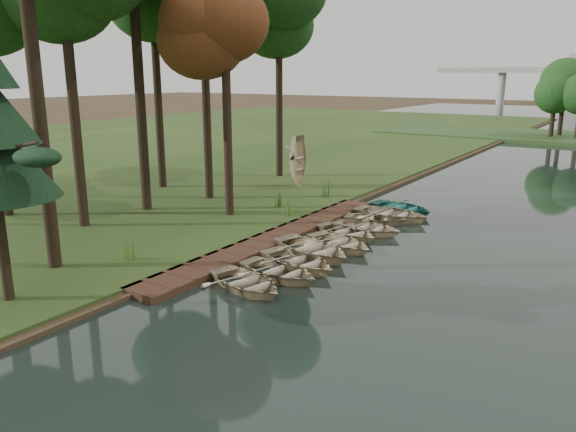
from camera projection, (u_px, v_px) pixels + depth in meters
The scene contains 20 objects.
ground at pixel (307, 248), 23.75m from camera, with size 300.00×300.00×0.00m, color #3D2F1D.
boardwalk at pixel (276, 238), 24.57m from camera, with size 1.60×16.00×0.30m, color #3B2417.
rowboat_0 at pixel (246, 280), 18.93m from camera, with size 2.33×3.27×0.68m, color #C7B490.
rowboat_1 at pixel (279, 269), 20.01m from camera, with size 2.36×3.30×0.68m, color #C7B490.
rowboat_2 at pixel (298, 259), 21.04m from camera, with size 2.47×3.45×0.72m, color #C7B490.
rowboat_3 at pixel (312, 246), 22.41m from camera, with size 2.74×3.84×0.80m, color #C7B490.
rowboat_4 at pixel (340, 241), 23.39m from camera, with size 2.32×3.25×0.67m, color #C7B490.
rowboat_5 at pixel (347, 230), 25.01m from camera, with size 2.34×3.27×0.68m, color #C7B490.
rowboat_6 at pixel (367, 226), 25.63m from camera, with size 2.36×3.31×0.69m, color #C7B490.
rowboat_7 at pixel (376, 217), 27.34m from camera, with size 2.16×3.03×0.63m, color #C7B490.
rowboat_8 at pixel (390, 212), 28.03m from camera, with size 2.74×3.84×0.79m, color #C7B490.
rowboat_9 at pixel (401, 206), 29.40m from camera, with size 2.48×3.47×0.72m, color #2C7C71.
stored_rowboat at pixel (299, 182), 34.69m from camera, with size 2.31×3.24×0.67m, color #C7B490.
tree_2 at pixel (225, 30), 26.00m from camera, with size 4.42×4.42×10.78m.
tree_4 at pixel (203, 5), 29.39m from camera, with size 3.99×3.99×12.22m.
tree_6 at pixel (279, 13), 36.25m from camera, with size 4.91×4.91×12.85m.
reeds_0 at pixel (128, 248), 21.10m from camera, with size 0.60×0.60×0.95m, color #3F661E.
reeds_1 at pixel (288, 205), 27.88m from camera, with size 0.60×0.60×1.01m, color #3F661E.
reeds_2 at pixel (280, 197), 29.57m from camera, with size 0.60×0.60×1.06m, color #3F661E.
reeds_3 at pixel (327, 187), 32.24m from camera, with size 0.60×0.60×1.06m, color #3F661E.
Camera 1 is at (11.74, -19.44, 7.14)m, focal length 35.00 mm.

